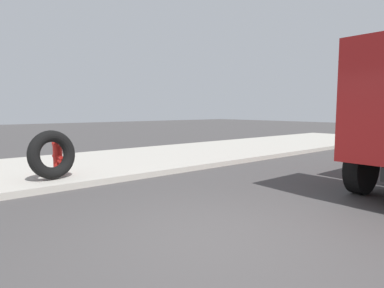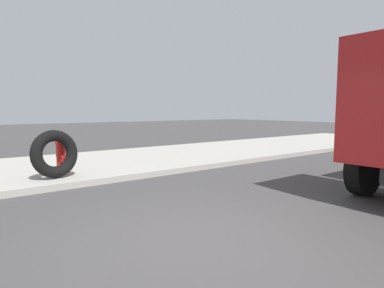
{
  "view_description": "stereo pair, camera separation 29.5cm",
  "coord_description": "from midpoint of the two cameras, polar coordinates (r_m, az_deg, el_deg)",
  "views": [
    {
      "loc": [
        -2.95,
        -3.09,
        1.74
      ],
      "look_at": [
        1.75,
        2.56,
        0.97
      ],
      "focal_mm": 30.9,
      "sensor_mm": 36.0,
      "label": 1
    },
    {
      "loc": [
        -2.72,
        -3.27,
        1.74
      ],
      "look_at": [
        1.75,
        2.56,
        0.97
      ],
      "focal_mm": 30.9,
      "sensor_mm": 36.0,
      "label": 2
    }
  ],
  "objects": [
    {
      "name": "fire_hydrant",
      "position": [
        8.72,
        -20.77,
        -1.74
      ],
      "size": [
        0.25,
        0.57,
        0.9
      ],
      "color": "red",
      "rests_on": "sidewalk_curb"
    },
    {
      "name": "ground_plane",
      "position": [
        4.6,
        4.1,
        -16.3
      ],
      "size": [
        80.0,
        80.0,
        0.0
      ],
      "primitive_type": "plane",
      "color": "#423F3F"
    },
    {
      "name": "sidewalk_curb",
      "position": [
        10.22,
        -20.93,
        -3.82
      ],
      "size": [
        36.0,
        5.0,
        0.15
      ],
      "primitive_type": "cube",
      "color": "#ADA89E",
      "rests_on": "ground"
    },
    {
      "name": "loose_tire",
      "position": [
        8.23,
        -21.68,
        -1.6
      ],
      "size": [
        1.17,
        0.59,
        1.14
      ],
      "primitive_type": "torus",
      "rotation": [
        1.47,
        0.0,
        0.19
      ],
      "color": "black",
      "rests_on": "sidewalk_curb"
    }
  ]
}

